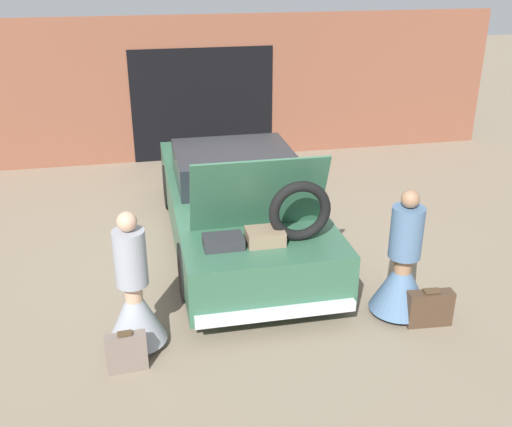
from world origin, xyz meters
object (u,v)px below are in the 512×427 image
object	(u,v)px
car	(238,203)
person_left	(134,301)
suitcase_beside_left_person	(127,352)
suitcase_beside_right_person	(429,308)
person_right	(402,272)

from	to	relation	value
car	person_left	world-z (taller)	car
person_left	suitcase_beside_left_person	distance (m)	0.54
car	suitcase_beside_right_person	bearing A→B (deg)	-55.77
car	person_left	size ratio (longest dim) A/B	3.07
person_right	suitcase_beside_left_person	world-z (taller)	person_right
car	person_right	world-z (taller)	car
person_left	person_right	size ratio (longest dim) A/B	1.01
car	person_right	xyz separation A→B (m)	(1.50, -2.27, -0.05)
suitcase_beside_left_person	suitcase_beside_right_person	world-z (taller)	same
person_right	suitcase_beside_right_person	xyz separation A→B (m)	(0.24, -0.28, -0.33)
person_left	suitcase_beside_right_person	bearing A→B (deg)	76.37
person_right	car	bearing A→B (deg)	30.78
suitcase_beside_right_person	suitcase_beside_left_person	bearing A→B (deg)	-177.79
person_left	suitcase_beside_left_person	size ratio (longest dim) A/B	3.49
person_left	person_right	bearing A→B (deg)	81.34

